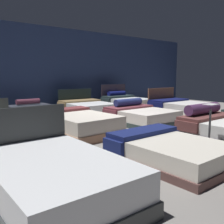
{
  "coord_description": "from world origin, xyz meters",
  "views": [
    {
      "loc": [
        -4.57,
        -5.6,
        1.5
      ],
      "look_at": [
        -0.22,
        -0.28,
        0.51
      ],
      "focal_mm": 41.09,
      "sensor_mm": 36.0,
      "label": 1
    }
  ],
  "objects": [
    {
      "name": "bed_0",
      "position": [
        -3.27,
        -2.91,
        0.27
      ],
      "size": [
        1.48,
        2.14,
        1.04
      ],
      "rotation": [
        0.0,
        0.0,
        -0.02
      ],
      "color": "#313434",
      "rests_on": "ground_plane"
    },
    {
      "name": "bed_7",
      "position": [
        3.29,
        0.04,
        0.28
      ],
      "size": [
        1.64,
        2.02,
        1.0
      ],
      "rotation": [
        0.0,
        0.0,
        -0.02
      ],
      "color": "brown",
      "rests_on": "ground_plane"
    },
    {
      "name": "bed_11",
      "position": [
        3.27,
        2.96,
        0.27
      ],
      "size": [
        1.69,
        2.05,
        1.05
      ],
      "rotation": [
        0.0,
        0.0,
        0.02
      ],
      "color": "#352A34",
      "rests_on": "ground_plane"
    },
    {
      "name": "bed_9",
      "position": [
        -1.08,
        2.81,
        0.2
      ],
      "size": [
        1.51,
        2.17,
        0.64
      ],
      "rotation": [
        0.0,
        0.0,
        0.01
      ],
      "color": "#4B595E",
      "rests_on": "ground_plane"
    },
    {
      "name": "bed_6",
      "position": [
        1.13,
        -0.06,
        0.24
      ],
      "size": [
        1.7,
        1.94,
        0.73
      ],
      "rotation": [
        0.0,
        0.0,
        0.0
      ],
      "color": "#263130",
      "rests_on": "ground_plane"
    },
    {
      "name": "showroom_back_wall",
      "position": [
        0.0,
        4.57,
        1.75
      ],
      "size": [
        18.0,
        0.06,
        3.5
      ],
      "primitive_type": "cube",
      "color": "navy",
      "rests_on": "ground_plane"
    },
    {
      "name": "bed_1",
      "position": [
        -1.06,
        -2.9,
        0.2
      ],
      "size": [
        1.57,
        1.94,
        0.47
      ],
      "rotation": [
        0.0,
        0.0,
        -0.0
      ],
      "color": "brown",
      "rests_on": "ground_plane"
    },
    {
      "name": "bed_10",
      "position": [
        1.04,
        2.83,
        0.23
      ],
      "size": [
        1.78,
        2.16,
        0.91
      ],
      "rotation": [
        0.0,
        0.0,
        -0.05
      ],
      "color": "black",
      "rests_on": "ground_plane"
    },
    {
      "name": "price_sign",
      "position": [
        0.0,
        -3.02,
        0.36
      ],
      "size": [
        0.28,
        0.24,
        0.95
      ],
      "color": "#3F3F44",
      "rests_on": "ground_plane"
    },
    {
      "name": "ground_plane",
      "position": [
        0.0,
        0.0,
        -0.01
      ],
      "size": [
        18.0,
        18.0,
        0.02
      ],
      "primitive_type": "cube",
      "color": "gray"
    },
    {
      "name": "bed_5",
      "position": [
        -1.13,
        -0.04,
        0.26
      ],
      "size": [
        1.53,
        2.12,
        0.58
      ],
      "rotation": [
        0.0,
        0.0,
        0.01
      ],
      "color": "#966C53",
      "rests_on": "ground_plane"
    }
  ]
}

